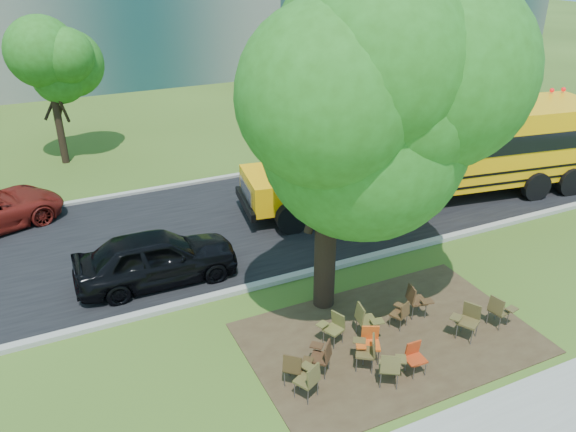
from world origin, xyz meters
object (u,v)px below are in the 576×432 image
chair_0 (309,377)px  chair_7 (499,309)px  chair_10 (365,318)px  chair_8 (322,354)px  school_bus (442,148)px  black_car (157,257)px  chair_12 (416,298)px  chair_3 (369,341)px  main_tree (329,121)px  chair_6 (468,318)px  chair_5 (415,356)px  chair_11 (401,312)px  chair_4 (391,366)px  chair_9 (334,325)px  chair_1 (295,366)px  chair_2 (368,349)px

chair_0 → chair_7: chair_0 is taller
chair_10 → chair_8: bearing=-56.2°
school_bus → black_car: school_bus is taller
chair_12 → chair_3: bearing=-52.8°
main_tree → chair_6: 5.86m
chair_5 → chair_6: chair_6 is taller
chair_10 → chair_11: size_ratio=1.22×
chair_8 → black_car: 5.97m
chair_10 → chair_12: chair_10 is taller
chair_8 → black_car: black_car is taller
chair_4 → chair_6: 2.76m
main_tree → chair_8: 5.32m
chair_3 → chair_6: (2.64, -0.32, 0.04)m
main_tree → black_car: size_ratio=1.91×
chair_7 → chair_12: chair_12 is taller
main_tree → chair_0: bearing=-123.5°
chair_3 → chair_11: chair_3 is taller
chair_12 → black_car: 7.25m
chair_9 → main_tree: bearing=-42.0°
chair_3 → chair_10: 0.80m
chair_6 → black_car: 8.54m
chair_1 → chair_11: (3.32, 0.74, -0.07)m
school_bus → chair_1: 11.83m
chair_0 → chair_8: 0.82m
chair_8 → chair_9: chair_8 is taller
school_bus → chair_12: 8.29m
chair_4 → chair_9: (-0.39, 1.82, -0.05)m
chair_3 → chair_6: size_ratio=0.93×
school_bus → chair_0: 12.02m
chair_4 → chair_6: chair_6 is taller
chair_10 → chair_11: 1.05m
chair_1 → chair_3: size_ratio=1.01×
chair_10 → chair_12: (1.65, 0.19, -0.01)m
chair_0 → chair_8: (0.61, 0.54, -0.01)m
chair_12 → chair_6: bearing=40.3°
chair_6 → chair_12: chair_6 is taller
chair_7 → chair_1: bearing=-104.9°
main_tree → chair_2: bearing=-96.8°
chair_0 → chair_2: (1.63, 0.27, -0.00)m
chair_6 → chair_5: bearing=74.7°
school_bus → chair_6: school_bus is taller
main_tree → chair_4: (-0.18, -3.38, -4.54)m
chair_6 → chair_4: bearing=73.4°
chair_8 → chair_4: bearing=-86.7°
chair_1 → chair_2: chair_2 is taller
chair_2 → chair_4: (0.14, -0.70, 0.01)m
chair_2 → chair_7: chair_2 is taller
chair_7 → chair_0: bearing=-100.1°
chair_3 → chair_4: chair_4 is taller
chair_4 → chair_8: size_ratio=1.03×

